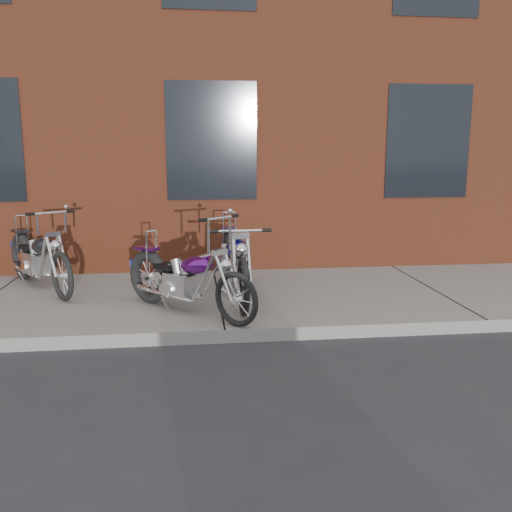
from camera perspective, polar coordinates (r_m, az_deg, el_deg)
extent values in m
plane|color=#2B2B30|center=(5.93, -3.27, -9.18)|extent=(120.00, 120.00, 0.00)
cube|color=gray|center=(7.34, -4.01, -4.63)|extent=(22.00, 3.00, 0.15)
cube|color=brown|center=(13.71, -5.65, 19.06)|extent=(22.00, 10.00, 8.00)
torus|color=black|center=(6.86, -10.48, -2.30)|extent=(0.56, 0.59, 0.68)
torus|color=black|center=(5.83, -1.08, -4.80)|extent=(0.47, 0.49, 0.62)
cube|color=gray|center=(6.42, -7.02, -3.20)|extent=(0.45, 0.46, 0.28)
ellipsoid|color=#541174|center=(6.17, -5.40, -1.12)|extent=(0.54, 0.55, 0.29)
cube|color=black|center=(6.55, -8.53, -1.24)|extent=(0.35, 0.35, 0.06)
cylinder|color=white|center=(5.84, -1.96, -2.25)|extent=(0.22, 0.23, 0.51)
cylinder|color=white|center=(5.81, -2.87, 3.96)|extent=(0.40, 0.38, 0.03)
cylinder|color=white|center=(6.73, -10.17, 0.59)|extent=(0.03, 0.03, 0.45)
cylinder|color=white|center=(6.67, -7.50, -3.76)|extent=(0.62, 0.65, 0.05)
torus|color=black|center=(7.77, -2.75, -0.28)|extent=(0.17, 0.77, 0.76)
torus|color=black|center=(6.16, -1.15, -3.57)|extent=(0.10, 0.69, 0.69)
cube|color=gray|center=(7.11, -2.19, -1.40)|extent=(0.31, 0.43, 0.32)
ellipsoid|color=#1118AD|center=(6.76, -1.92, 0.62)|extent=(0.29, 0.59, 0.33)
cube|color=beige|center=(7.34, -2.44, 0.67)|extent=(0.26, 0.31, 0.06)
cylinder|color=white|center=(6.23, -1.32, -0.79)|extent=(0.05, 0.31, 0.57)
cylinder|color=white|center=(6.30, -1.49, 2.50)|extent=(0.58, 0.05, 0.03)
cylinder|color=white|center=(7.62, -2.71, 2.58)|extent=(0.02, 0.02, 0.51)
cylinder|color=white|center=(7.38, -1.40, -2.04)|extent=(0.08, 0.96, 0.05)
torus|color=black|center=(8.67, -23.08, -0.14)|extent=(0.51, 0.67, 0.71)
torus|color=black|center=(7.23, -19.31, -2.21)|extent=(0.42, 0.58, 0.65)
cube|color=gray|center=(8.08, -21.71, -0.87)|extent=(0.45, 0.48, 0.30)
ellipsoid|color=black|center=(7.77, -21.19, 0.89)|extent=(0.52, 0.60, 0.30)
cube|color=black|center=(8.29, -22.38, 0.76)|extent=(0.35, 0.36, 0.06)
cylinder|color=white|center=(7.29, -19.79, -0.04)|extent=(0.19, 0.26, 0.53)
cylinder|color=white|center=(7.33, -20.40, 4.23)|extent=(0.47, 0.33, 0.03)
cylinder|color=white|center=(8.54, -23.10, 2.27)|extent=(0.03, 0.03, 0.48)
cylinder|color=white|center=(8.34, -21.36, -1.40)|extent=(0.53, 0.77, 0.05)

